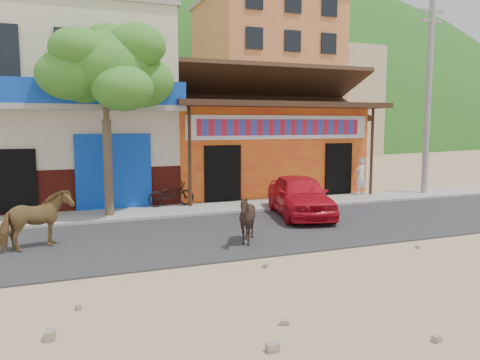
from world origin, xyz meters
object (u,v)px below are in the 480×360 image
object	(u,v)px
tree	(106,119)
cow_tan	(36,220)
pedestrian	(361,176)
utility_pole	(428,96)
cow_dark	(247,219)
scooter	(171,194)
red_car	(300,195)

from	to	relation	value
tree	cow_tan	distance (m)	4.49
cow_tan	pedestrian	world-z (taller)	pedestrian
utility_pole	cow_tan	size ratio (longest dim) A/B	4.94
tree	cow_dark	distance (m)	5.91
cow_tan	tree	bearing A→B (deg)	-59.69
cow_dark	pedestrian	bearing A→B (deg)	107.79
pedestrian	cow_tan	bearing A→B (deg)	4.97
cow_dark	scooter	bearing A→B (deg)	167.88
red_car	utility_pole	bearing A→B (deg)	30.72
red_car	scooter	size ratio (longest dim) A/B	2.40
pedestrian	scooter	bearing A→B (deg)	-14.20
utility_pole	cow_dark	size ratio (longest dim) A/B	6.46
cow_tan	utility_pole	bearing A→B (deg)	-104.99
cow_tan	red_car	xyz separation A→B (m)	(7.71, 1.26, -0.02)
cow_tan	pedestrian	distance (m)	12.65
scooter	cow_tan	bearing A→B (deg)	133.20
red_car	scooter	world-z (taller)	red_car
tree	red_car	bearing A→B (deg)	-18.99
utility_pole	red_car	distance (m)	8.15
red_car	pedestrian	world-z (taller)	pedestrian
tree	pedestrian	size ratio (longest dim) A/B	4.00
red_car	scooter	distance (m)	4.53
pedestrian	utility_pole	bearing A→B (deg)	155.43
red_car	cow_dark	bearing A→B (deg)	-124.39
tree	cow_dark	xyz separation A→B (m)	(2.82, -4.58, -2.46)
tree	utility_pole	xyz separation A→B (m)	(12.80, 0.20, 1.00)
cow_tan	pedestrian	bearing A→B (deg)	-99.69
tree	cow_tan	bearing A→B (deg)	-121.65
scooter	pedestrian	bearing A→B (deg)	-92.05
cow_tan	cow_dark	distance (m)	4.99
tree	pedestrian	distance (m)	10.29
pedestrian	cow_dark	bearing A→B (deg)	23.15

